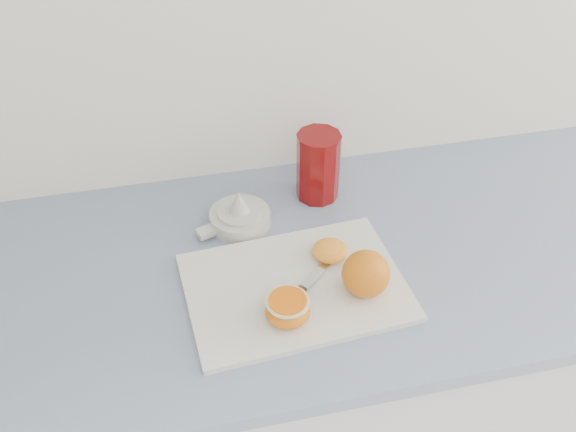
{
  "coord_description": "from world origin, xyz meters",
  "views": [
    {
      "loc": [
        -0.43,
        0.85,
        1.73
      ],
      "look_at": [
        -0.23,
        1.74,
        0.96
      ],
      "focal_mm": 40.0,
      "sensor_mm": 36.0,
      "label": 1
    }
  ],
  "objects_px": {
    "half_orange": "(288,309)",
    "red_tumbler": "(318,168)",
    "counter": "(310,392)",
    "cutting_board": "(295,287)",
    "citrus_juicer": "(239,216)"
  },
  "relations": [
    {
      "from": "half_orange",
      "to": "cutting_board",
      "type": "bearing_deg",
      "value": 67.66
    },
    {
      "from": "cutting_board",
      "to": "red_tumbler",
      "type": "bearing_deg",
      "value": 67.28
    },
    {
      "from": "counter",
      "to": "cutting_board",
      "type": "relative_size",
      "value": 6.88
    },
    {
      "from": "cutting_board",
      "to": "half_orange",
      "type": "height_order",
      "value": "half_orange"
    },
    {
      "from": "counter",
      "to": "red_tumbler",
      "type": "relative_size",
      "value": 17.76
    },
    {
      "from": "half_orange",
      "to": "red_tumbler",
      "type": "xyz_separation_m",
      "value": [
        0.14,
        0.33,
        0.03
      ]
    },
    {
      "from": "cutting_board",
      "to": "citrus_juicer",
      "type": "xyz_separation_m",
      "value": [
        -0.07,
        0.2,
        0.02
      ]
    },
    {
      "from": "red_tumbler",
      "to": "cutting_board",
      "type": "bearing_deg",
      "value": -112.72
    },
    {
      "from": "red_tumbler",
      "to": "half_orange",
      "type": "bearing_deg",
      "value": -112.63
    },
    {
      "from": "counter",
      "to": "half_orange",
      "type": "bearing_deg",
      "value": -119.62
    },
    {
      "from": "counter",
      "to": "citrus_juicer",
      "type": "relative_size",
      "value": 17.36
    },
    {
      "from": "counter",
      "to": "red_tumbler",
      "type": "xyz_separation_m",
      "value": [
        0.05,
        0.18,
        0.51
      ]
    },
    {
      "from": "cutting_board",
      "to": "red_tumbler",
      "type": "relative_size",
      "value": 2.58
    },
    {
      "from": "cutting_board",
      "to": "citrus_juicer",
      "type": "distance_m",
      "value": 0.21
    },
    {
      "from": "counter",
      "to": "red_tumbler",
      "type": "bearing_deg",
      "value": 74.02
    }
  ]
}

